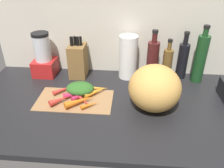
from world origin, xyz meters
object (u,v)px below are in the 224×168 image
object	(u,v)px
bottle_0	(153,60)
carrot_4	(83,95)
cutting_board	(75,100)
bottle_2	(183,60)
carrot_2	(80,101)
carrot_8	(92,88)
knife_block	(78,60)
carrot_1	(90,105)
blender_appliance	(44,57)
bottle_3	(200,58)
carrot_5	(96,92)
paper_towel_roll	(129,57)
carrot_7	(83,100)
carrot_3	(77,94)
carrot_6	(59,100)
carrot_0	(65,89)
bottle_1	(167,64)

from	to	relation	value
bottle_0	carrot_4	bearing A→B (deg)	-145.64
cutting_board	bottle_2	world-z (taller)	bottle_2
carrot_2	carrot_8	world-z (taller)	carrot_2
cutting_board	knife_block	size ratio (longest dim) A/B	1.55
carrot_1	carrot_2	size ratio (longest dim) A/B	0.61
blender_appliance	bottle_3	world-z (taller)	bottle_3
cutting_board	bottle_3	xyz separation A→B (cm)	(70.21, 28.05, 14.69)
carrot_5	bottle_3	bearing A→B (deg)	20.20
paper_towel_roll	bottle_0	xyz separation A→B (cm)	(14.48, -0.59, -0.77)
carrot_2	knife_block	bearing A→B (deg)	102.80
carrot_7	bottle_3	distance (cm)	72.77
carrot_3	blender_appliance	bearing A→B (deg)	135.92
carrot_3	blender_appliance	distance (cm)	37.63
blender_appliance	paper_towel_roll	size ratio (longest dim) A/B	1.04
carrot_4	knife_block	bearing A→B (deg)	107.07
carrot_1	carrot_8	distance (cm)	15.45
knife_block	carrot_8	bearing A→B (deg)	-57.94
bottle_0	bottle_2	size ratio (longest dim) A/B	1.05
carrot_5	paper_towel_roll	distance (cm)	31.37
bottle_0	carrot_5	bearing A→B (deg)	-144.24
carrot_4	bottle_3	xyz separation A→B (cm)	(65.96, 25.10, 12.95)
cutting_board	carrot_1	bearing A→B (deg)	-31.75
carrot_1	bottle_3	size ratio (longest dim) A/B	0.29
carrot_5	knife_block	distance (cm)	27.78
bottle_0	bottle_3	distance (cm)	27.77
carrot_6	knife_block	world-z (taller)	knife_block
carrot_0	carrot_6	size ratio (longest dim) A/B	1.37
paper_towel_roll	bottle_1	distance (cm)	23.53
carrot_0	carrot_7	world-z (taller)	carrot_0
carrot_4	carrot_6	xyz separation A→B (cm)	(-11.38, -6.80, 0.35)
carrot_5	cutting_board	bearing A→B (deg)	-149.98
carrot_6	carrot_8	distance (cm)	20.42
carrot_0	bottle_3	world-z (taller)	bottle_3
carrot_1	carrot_2	xyz separation A→B (cm)	(-5.70, 1.98, 0.71)
carrot_7	bottle_1	bearing A→B (deg)	32.22
carrot_2	bottle_2	bearing A→B (deg)	32.18
cutting_board	carrot_0	bearing A→B (deg)	131.64
carrot_0	carrot_5	bearing A→B (deg)	-6.15
carrot_8	bottle_3	xyz separation A→B (cm)	(61.93, 18.50, 12.63)
carrot_5	paper_towel_roll	size ratio (longest dim) A/B	0.54
carrot_3	knife_block	distance (cm)	27.35
bottle_1	bottle_3	xyz separation A→B (cm)	(18.92, 1.02, 4.32)
carrot_5	bottle_3	size ratio (longest dim) A/B	0.42
cutting_board	bottle_2	bearing A→B (deg)	27.81
bottle_1	carrot_1	bearing A→B (deg)	-141.83
carrot_2	carrot_6	distance (cm)	10.89
carrot_8	bottle_0	xyz separation A→B (cm)	(34.28, 19.59, 10.24)
carrot_2	carrot_8	distance (cm)	14.16
bottle_3	carrot_1	bearing A→B (deg)	-150.84
carrot_0	bottle_0	xyz separation A→B (cm)	(49.71, 21.10, 10.65)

